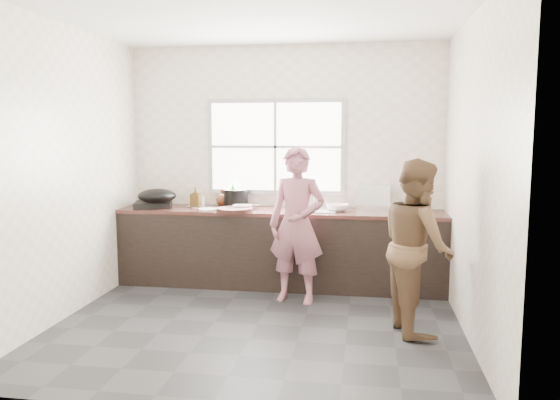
% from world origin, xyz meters
% --- Properties ---
extents(floor, '(3.60, 3.20, 0.01)m').
position_xyz_m(floor, '(0.00, 0.00, -0.01)').
color(floor, '#2A2A2D').
rests_on(floor, ground).
extents(ceiling, '(3.60, 3.20, 0.01)m').
position_xyz_m(ceiling, '(0.00, 0.00, 2.71)').
color(ceiling, silver).
rests_on(ceiling, wall_back).
extents(wall_back, '(3.60, 0.01, 2.70)m').
position_xyz_m(wall_back, '(0.00, 1.60, 1.35)').
color(wall_back, silver).
rests_on(wall_back, ground).
extents(wall_left, '(0.01, 3.20, 2.70)m').
position_xyz_m(wall_left, '(-1.80, 0.00, 1.35)').
color(wall_left, beige).
rests_on(wall_left, ground).
extents(wall_right, '(0.01, 3.20, 2.70)m').
position_xyz_m(wall_right, '(1.80, 0.00, 1.35)').
color(wall_right, silver).
rests_on(wall_right, ground).
extents(wall_front, '(3.60, 0.01, 2.70)m').
position_xyz_m(wall_front, '(0.00, -1.60, 1.35)').
color(wall_front, beige).
rests_on(wall_front, ground).
extents(cabinet, '(3.60, 0.62, 0.82)m').
position_xyz_m(cabinet, '(0.00, 1.29, 0.41)').
color(cabinet, black).
rests_on(cabinet, floor).
extents(countertop, '(3.60, 0.64, 0.04)m').
position_xyz_m(countertop, '(0.00, 1.29, 0.84)').
color(countertop, '#391C17').
rests_on(countertop, cabinet).
extents(sink, '(0.55, 0.45, 0.02)m').
position_xyz_m(sink, '(0.35, 1.29, 0.86)').
color(sink, silver).
rests_on(sink, countertop).
extents(faucet, '(0.02, 0.02, 0.30)m').
position_xyz_m(faucet, '(0.35, 1.49, 1.01)').
color(faucet, silver).
rests_on(faucet, countertop).
extents(window_frame, '(1.60, 0.05, 1.10)m').
position_xyz_m(window_frame, '(-0.10, 1.59, 1.55)').
color(window_frame, '#9EA0A5').
rests_on(window_frame, wall_back).
extents(window_glazing, '(1.50, 0.01, 1.00)m').
position_xyz_m(window_glazing, '(-0.10, 1.57, 1.55)').
color(window_glazing, white).
rests_on(window_glazing, window_frame).
extents(woman, '(0.59, 0.45, 1.47)m').
position_xyz_m(woman, '(0.26, 0.74, 0.74)').
color(woman, '#A96573').
rests_on(woman, floor).
extents(person_side, '(0.72, 0.84, 1.50)m').
position_xyz_m(person_side, '(1.39, 0.08, 0.75)').
color(person_side, brown).
rests_on(person_side, floor).
extents(cutting_board, '(0.42, 0.42, 0.04)m').
position_xyz_m(cutting_board, '(-0.47, 1.08, 0.88)').
color(cutting_board, '#331913').
rests_on(cutting_board, countertop).
extents(cleaver, '(0.20, 0.13, 0.01)m').
position_xyz_m(cleaver, '(-0.33, 1.33, 0.90)').
color(cleaver, silver).
rests_on(cleaver, cutting_board).
extents(bowl_mince, '(0.24, 0.24, 0.05)m').
position_xyz_m(bowl_mince, '(-0.42, 1.22, 0.89)').
color(bowl_mince, silver).
rests_on(bowl_mince, countertop).
extents(bowl_crabs, '(0.25, 0.25, 0.06)m').
position_xyz_m(bowl_crabs, '(0.63, 1.28, 0.89)').
color(bowl_crabs, white).
rests_on(bowl_crabs, countertop).
extents(bowl_held, '(0.25, 0.25, 0.06)m').
position_xyz_m(bowl_held, '(0.25, 1.10, 0.89)').
color(bowl_held, silver).
rests_on(bowl_held, countertop).
extents(black_pot, '(0.36, 0.36, 0.20)m').
position_xyz_m(black_pot, '(-0.55, 1.47, 0.96)').
color(black_pot, black).
rests_on(black_pot, countertop).
extents(plate_food, '(0.27, 0.27, 0.02)m').
position_xyz_m(plate_food, '(-0.78, 1.13, 0.87)').
color(plate_food, silver).
rests_on(plate_food, countertop).
extents(bottle_green, '(0.12, 0.12, 0.28)m').
position_xyz_m(bottle_green, '(-0.59, 1.52, 1.00)').
color(bottle_green, '#539B32').
rests_on(bottle_green, countertop).
extents(bottle_brown_tall, '(0.10, 0.10, 0.21)m').
position_xyz_m(bottle_brown_tall, '(-1.00, 1.36, 0.97)').
color(bottle_brown_tall, '#402B10').
rests_on(bottle_brown_tall, countertop).
extents(bottle_brown_short, '(0.17, 0.17, 0.18)m').
position_xyz_m(bottle_brown_short, '(-0.72, 1.52, 0.95)').
color(bottle_brown_short, '#502714').
rests_on(bottle_brown_short, countertop).
extents(glass_jar, '(0.10, 0.10, 0.11)m').
position_xyz_m(glass_jar, '(-0.98, 1.52, 0.91)').
color(glass_jar, silver).
rests_on(glass_jar, countertop).
extents(burner, '(0.50, 0.50, 0.06)m').
position_xyz_m(burner, '(-1.49, 1.30, 0.89)').
color(burner, black).
rests_on(burner, countertop).
extents(wok, '(0.54, 0.54, 0.16)m').
position_xyz_m(wok, '(-1.40, 1.19, 1.00)').
color(wok, black).
rests_on(wok, burner).
extents(dish_rack, '(0.40, 0.31, 0.28)m').
position_xyz_m(dish_rack, '(1.04, 1.52, 1.00)').
color(dish_rack, silver).
rests_on(dish_rack, countertop).
extents(pot_lid_left, '(0.35, 0.35, 0.01)m').
position_xyz_m(pot_lid_left, '(-1.46, 1.35, 0.87)').
color(pot_lid_left, silver).
rests_on(pot_lid_left, countertop).
extents(pot_lid_right, '(0.25, 0.25, 0.01)m').
position_xyz_m(pot_lid_right, '(-0.97, 1.37, 0.87)').
color(pot_lid_right, '#BABDC2').
rests_on(pot_lid_right, countertop).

